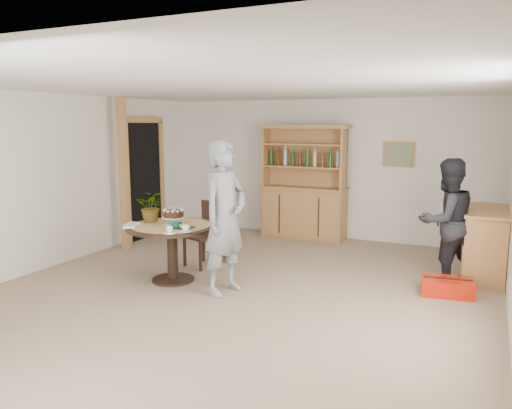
% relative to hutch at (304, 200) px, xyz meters
% --- Properties ---
extents(ground, '(7.00, 7.00, 0.00)m').
position_rel_hutch_xyz_m(ground, '(0.30, -3.24, -0.69)').
color(ground, tan).
rests_on(ground, ground).
extents(room_shell, '(6.04, 7.04, 2.52)m').
position_rel_hutch_xyz_m(room_shell, '(0.30, -3.23, 1.05)').
color(room_shell, white).
rests_on(room_shell, ground).
extents(doorway, '(0.13, 1.10, 2.18)m').
position_rel_hutch_xyz_m(doorway, '(-2.63, -1.24, 0.42)').
color(doorway, black).
rests_on(doorway, ground).
extents(pine_post, '(0.12, 0.12, 2.50)m').
position_rel_hutch_xyz_m(pine_post, '(-2.40, -2.04, 0.56)').
color(pine_post, tan).
rests_on(pine_post, ground).
extents(hutch, '(1.62, 0.54, 2.04)m').
position_rel_hutch_xyz_m(hutch, '(0.00, 0.00, 0.00)').
color(hutch, '#B07D4A').
rests_on(hutch, ground).
extents(sideboard, '(0.54, 1.26, 0.94)m').
position_rel_hutch_xyz_m(sideboard, '(3.04, -1.24, -0.22)').
color(sideboard, '#B07D4A').
rests_on(sideboard, ground).
extents(dining_table, '(1.20, 1.20, 0.76)m').
position_rel_hutch_xyz_m(dining_table, '(-0.71, -3.15, -0.08)').
color(dining_table, black).
rests_on(dining_table, ground).
extents(dining_chair, '(0.53, 0.53, 0.95)m').
position_rel_hutch_xyz_m(dining_chair, '(-0.68, -2.33, -0.15)').
color(dining_chair, black).
rests_on(dining_chair, ground).
extents(birthday_cake, '(0.30, 0.30, 0.20)m').
position_rel_hutch_xyz_m(birthday_cake, '(-0.71, -3.10, 0.19)').
color(birthday_cake, white).
rests_on(birthday_cake, dining_table).
extents(flower_vase, '(0.47, 0.44, 0.42)m').
position_rel_hutch_xyz_m(flower_vase, '(-1.06, -3.10, 0.28)').
color(flower_vase, '#3F7233').
rests_on(flower_vase, dining_table).
extents(gift_tray, '(0.30, 0.20, 0.08)m').
position_rel_hutch_xyz_m(gift_tray, '(-0.49, -3.28, 0.10)').
color(gift_tray, black).
rests_on(gift_tray, dining_table).
extents(coffee_cup_a, '(0.15, 0.15, 0.09)m').
position_rel_hutch_xyz_m(coffee_cup_a, '(-0.31, -3.43, 0.11)').
color(coffee_cup_a, white).
rests_on(coffee_cup_a, dining_table).
extents(coffee_cup_b, '(0.15, 0.15, 0.08)m').
position_rel_hutch_xyz_m(coffee_cup_b, '(-0.43, -3.60, 0.11)').
color(coffee_cup_b, white).
rests_on(coffee_cup_b, dining_table).
extents(napkins, '(0.24, 0.33, 0.03)m').
position_rel_hutch_xyz_m(napkins, '(-1.12, -3.46, 0.09)').
color(napkins, white).
rests_on(napkins, dining_table).
extents(teen_boy, '(0.58, 0.76, 1.88)m').
position_rel_hutch_xyz_m(teen_boy, '(0.14, -3.25, 0.25)').
color(teen_boy, gray).
rests_on(teen_boy, ground).
extents(adult_person, '(1.00, 0.99, 1.64)m').
position_rel_hutch_xyz_m(adult_person, '(2.56, -1.69, 0.13)').
color(adult_person, black).
rests_on(adult_person, ground).
extents(red_suitcase, '(0.65, 0.48, 0.21)m').
position_rel_hutch_xyz_m(red_suitcase, '(2.65, -2.19, -0.59)').
color(red_suitcase, red).
rests_on(red_suitcase, ground).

